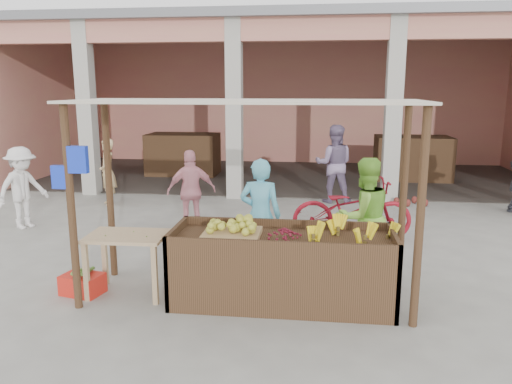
# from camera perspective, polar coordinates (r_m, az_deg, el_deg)

# --- Properties ---
(ground) EXTENTS (60.00, 60.00, 0.00)m
(ground) POSITION_cam_1_polar(r_m,az_deg,el_deg) (6.20, -1.75, -12.16)
(ground) COLOR slate
(ground) RESTS_ON ground
(market_building) EXTENTS (14.40, 6.40, 4.20)m
(market_building) POSITION_cam_1_polar(r_m,az_deg,el_deg) (14.54, 3.87, 12.57)
(market_building) COLOR tan
(market_building) RESTS_ON ground
(fruit_stall) EXTENTS (2.60, 0.95, 0.80)m
(fruit_stall) POSITION_cam_1_polar(r_m,az_deg,el_deg) (6.00, 3.01, -8.90)
(fruit_stall) COLOR #4D321E
(fruit_stall) RESTS_ON ground
(stall_awning) EXTENTS (4.09, 1.35, 2.39)m
(stall_awning) POSITION_cam_1_polar(r_m,az_deg,el_deg) (5.75, -1.93, 6.40)
(stall_awning) COLOR #4D321E
(stall_awning) RESTS_ON ground
(banana_heap) EXTENTS (0.98, 0.54, 0.18)m
(banana_heap) POSITION_cam_1_polar(r_m,az_deg,el_deg) (5.85, 10.55, -4.57)
(banana_heap) COLOR yellow
(banana_heap) RESTS_ON fruit_stall
(melon_tray) EXTENTS (0.66, 0.58, 0.18)m
(melon_tray) POSITION_cam_1_polar(r_m,az_deg,el_deg) (5.89, -2.76, -4.30)
(melon_tray) COLOR tan
(melon_tray) RESTS_ON fruit_stall
(berry_heap) EXTENTS (0.44, 0.36, 0.14)m
(berry_heap) POSITION_cam_1_polar(r_m,az_deg,el_deg) (5.80, 3.24, -4.72)
(berry_heap) COLOR maroon
(berry_heap) RESTS_ON fruit_stall
(side_table) EXTENTS (0.96, 0.66, 0.77)m
(side_table) POSITION_cam_1_polar(r_m,az_deg,el_deg) (6.34, -14.49, -5.90)
(side_table) COLOR tan
(side_table) RESTS_ON ground
(papaya_pile) EXTENTS (0.65, 0.37, 0.18)m
(papaya_pile) POSITION_cam_1_polar(r_m,az_deg,el_deg) (6.28, -14.60, -3.90)
(papaya_pile) COLOR #3D822A
(papaya_pile) RESTS_ON side_table
(red_crate) EXTENTS (0.54, 0.44, 0.25)m
(red_crate) POSITION_cam_1_polar(r_m,az_deg,el_deg) (6.67, -19.20, -9.90)
(red_crate) COLOR red
(red_crate) RESTS_ON ground
(plantain_bundle) EXTENTS (0.36, 0.25, 0.07)m
(plantain_bundle) POSITION_cam_1_polar(r_m,az_deg,el_deg) (6.62, -19.30, -8.61)
(plantain_bundle) COLOR #4F7F2E
(plantain_bundle) RESTS_ON red_crate
(produce_sacks) EXTENTS (1.07, 0.80, 0.65)m
(produce_sacks) POSITION_cam_1_polar(r_m,az_deg,el_deg) (11.31, 17.36, 0.13)
(produce_sacks) COLOR maroon
(produce_sacks) RESTS_ON ground
(vendor_blue) EXTENTS (0.67, 0.51, 1.69)m
(vendor_blue) POSITION_cam_1_polar(r_m,az_deg,el_deg) (6.87, 0.50, -2.26)
(vendor_blue) COLOR #5DBEDA
(vendor_blue) RESTS_ON ground
(vendor_green) EXTENTS (0.94, 0.77, 1.71)m
(vendor_green) POSITION_cam_1_polar(r_m,az_deg,el_deg) (6.87, 12.24, -2.47)
(vendor_green) COLOR #90D945
(vendor_green) RESTS_ON ground
(motorcycle) EXTENTS (0.92, 2.14, 1.09)m
(motorcycle) POSITION_cam_1_polar(r_m,az_deg,el_deg) (8.48, 10.92, -1.84)
(motorcycle) COLOR maroon
(motorcycle) RESTS_ON ground
(shopper_a) EXTENTS (0.91, 1.15, 1.61)m
(shopper_a) POSITION_cam_1_polar(r_m,az_deg,el_deg) (9.93, -25.18, 0.77)
(shopper_a) COLOR silver
(shopper_a) RESTS_ON ground
(shopper_b) EXTENTS (1.03, 0.77, 1.56)m
(shopper_b) POSITION_cam_1_polar(r_m,az_deg,el_deg) (8.85, -7.39, 0.41)
(shopper_b) COLOR pink
(shopper_b) RESTS_ON ground
(shopper_e) EXTENTS (0.67, 0.70, 1.50)m
(shopper_e) POSITION_cam_1_polar(r_m,az_deg,el_deg) (11.29, -16.58, 2.35)
(shopper_e) COLOR #EFC889
(shopper_e) RESTS_ON ground
(shopper_f) EXTENTS (0.93, 0.55, 1.89)m
(shopper_f) POSITION_cam_1_polar(r_m,az_deg,el_deg) (11.16, 8.92, 3.60)
(shopper_f) COLOR slate
(shopper_f) RESTS_ON ground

